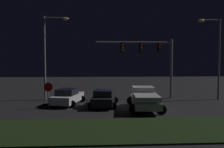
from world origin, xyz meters
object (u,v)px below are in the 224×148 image
object	(u,v)px
pickup_truck	(144,97)
stop_sign	(48,90)
traffic_signal_gantry	(149,54)
car_sedan	(68,97)
street_lamp_left	(49,48)
street_lamp_right	(215,49)
car_sedan_far	(104,98)

from	to	relation	value
pickup_truck	stop_sign	distance (m)	8.24
pickup_truck	traffic_signal_gantry	size ratio (longest dim) A/B	0.67
traffic_signal_gantry	car_sedan	bearing A→B (deg)	-159.41
car_sedan	stop_sign	distance (m)	2.35
street_lamp_left	street_lamp_right	world-z (taller)	street_lamp_left
street_lamp_right	stop_sign	distance (m)	17.38
car_sedan	traffic_signal_gantry	bearing A→B (deg)	-56.37
traffic_signal_gantry	stop_sign	bearing A→B (deg)	-153.84
traffic_signal_gantry	street_lamp_right	xyz separation A→B (m)	(6.74, -1.07, 0.43)
pickup_truck	car_sedan_far	distance (m)	3.71
traffic_signal_gantry	stop_sign	size ratio (longest dim) A/B	3.73
pickup_truck	car_sedan	bearing A→B (deg)	74.37
car_sedan	car_sedan_far	distance (m)	3.50
car_sedan_far	street_lamp_left	distance (m)	8.43
car_sedan	street_lamp_left	xyz separation A→B (m)	(-2.27, 3.10, 4.73)
car_sedan	car_sedan_far	xyz separation A→B (m)	(3.34, -1.05, 0.00)
street_lamp_left	stop_sign	world-z (taller)	street_lamp_left
pickup_truck	street_lamp_right	bearing A→B (deg)	-56.68
pickup_truck	traffic_signal_gantry	xyz separation A→B (m)	(1.63, 5.64, 3.90)
street_lamp_left	car_sedan_far	bearing A→B (deg)	-36.48
traffic_signal_gantry	street_lamp_right	bearing A→B (deg)	-9.01
stop_sign	street_lamp_left	bearing A→B (deg)	99.89
car_sedan	street_lamp_right	bearing A→B (deg)	-69.13
car_sedan	car_sedan_far	size ratio (longest dim) A/B	1.02
pickup_truck	street_lamp_right	size ratio (longest dim) A/B	0.65
car_sedan_far	stop_sign	size ratio (longest dim) A/B	2.06
car_sedan_far	street_lamp_left	world-z (taller)	street_lamp_left
street_lamp_left	street_lamp_right	distance (m)	17.41
car_sedan_far	street_lamp_right	distance (m)	13.01
car_sedan_far	stop_sign	bearing A→B (deg)	104.98
car_sedan	traffic_signal_gantry	size ratio (longest dim) A/B	0.56
car_sedan_far	street_lamp_left	size ratio (longest dim) A/B	0.52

